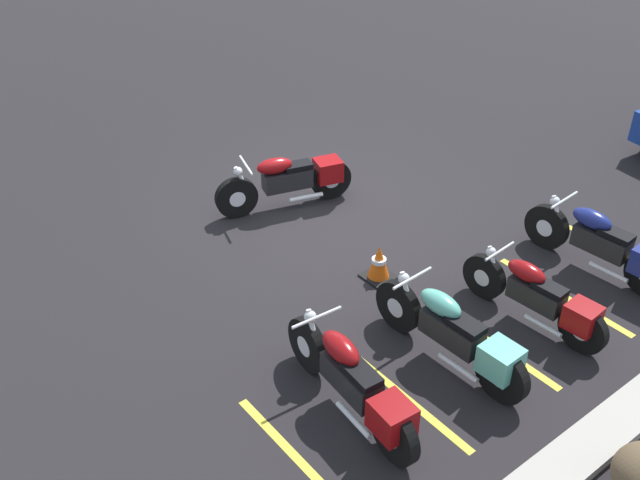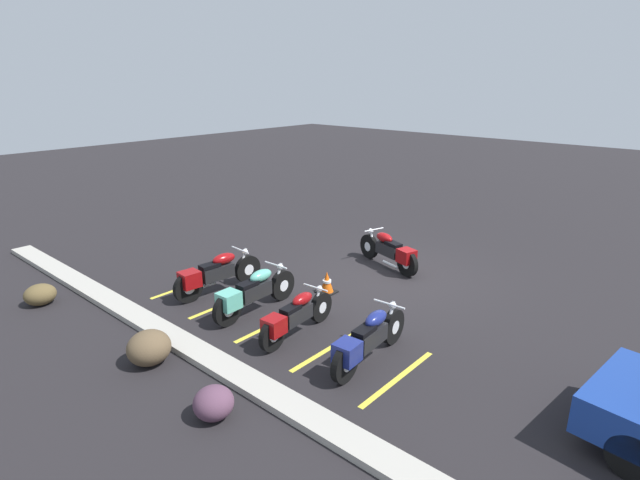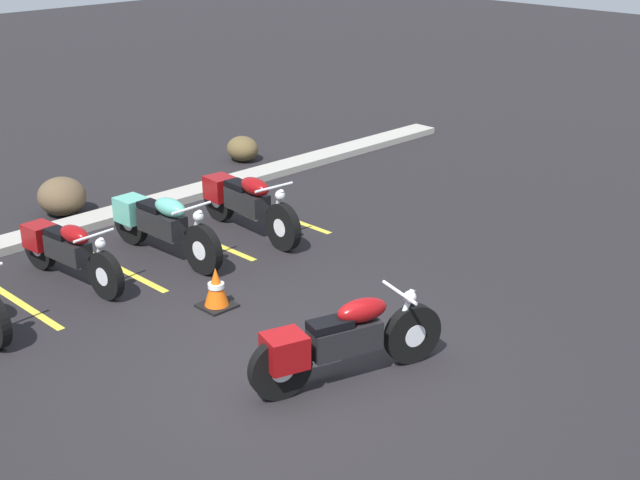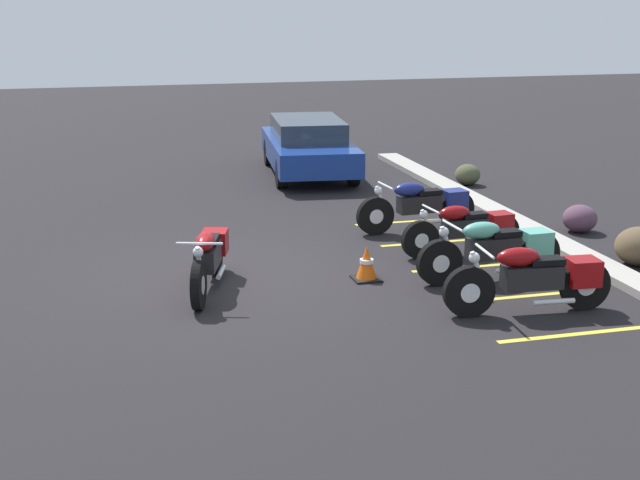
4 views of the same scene
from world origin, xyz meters
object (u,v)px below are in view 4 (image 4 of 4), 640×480
Objects in this scene: parked_bike_0 at (423,205)px; parked_bike_1 at (468,228)px; landscape_rock_1 at (468,175)px; traffic_cone at (367,264)px; parked_bike_2 at (497,248)px; motorcycle_maroon_featured at (209,257)px; landscape_rock_0 at (580,219)px; landscape_rock_3 at (640,246)px; parked_bike_3 at (537,278)px; car_blue at (308,145)px.

parked_bike_1 is at bearing 91.45° from parked_bike_0.
traffic_cone is at bearing -35.46° from landscape_rock_1.
motorcycle_maroon_featured is at bearing -11.77° from parked_bike_2.
landscape_rock_0 is 2.03m from landscape_rock_3.
traffic_cone reaches higher than landscape_rock_1.
landscape_rock_3 reaches higher than landscape_rock_0.
landscape_rock_3 is at bearing -144.52° from parked_bike_3.
parked_bike_0 is at bearing -34.79° from landscape_rock_1.
landscape_rock_0 is (-2.13, 2.62, -0.23)m from parked_bike_2.
parked_bike_2 is 8.49m from car_blue.
parked_bike_2 is at bearing 86.17° from parked_bike_0.
parked_bike_0 is 3.70× the size of landscape_rock_0.
motorcycle_maroon_featured is 6.90m from landscape_rock_0.
landscape_rock_0 is at bearing -167.05° from parked_bike_1.
landscape_rock_0 is 1.07× the size of landscape_rock_1.
car_blue is at bearing -87.36° from parked_bike_2.
parked_bike_1 is (-0.67, 4.26, -0.03)m from motorcycle_maroon_featured.
parked_bike_3 is at bearing -37.64° from landscape_rock_0.
parked_bike_0 is 4.38m from parked_bike_3.
parked_bike_0 is 4.19m from landscape_rock_1.
car_blue reaches higher than parked_bike_0.
car_blue is 7.16m from landscape_rock_0.
parked_bike_3 is at bearing 82.83° from parked_bike_2.
parked_bike_2 is 3.75× the size of landscape_rock_0.
landscape_rock_0 is 1.17× the size of traffic_cone.
parked_bike_1 is at bearing -23.92° from landscape_rock_1.
parked_bike_2 reaches higher than motorcycle_maroon_featured.
parked_bike_2 is at bearing 97.17° from motorcycle_maroon_featured.
parked_bike_3 reaches higher than parked_bike_2.
parked_bike_2 is at bearing 79.86° from parked_bike_1.
car_blue is (-9.88, -0.60, 0.20)m from parked_bike_3.
landscape_rock_1 is (-3.44, 2.39, -0.24)m from parked_bike_0.
landscape_rock_1 is (-5.70, 6.49, -0.23)m from motorcycle_maroon_featured.
traffic_cone is (-1.91, -1.72, -0.24)m from parked_bike_3.
parked_bike_2 is 1.92m from traffic_cone.
parked_bike_0 is at bearing -88.69° from parked_bike_1.
landscape_rock_0 is (-3.56, 2.74, -0.23)m from parked_bike_3.
parked_bike_2 reaches higher than traffic_cone.
parked_bike_0 is 0.98× the size of parked_bike_3.
parked_bike_3 is (1.42, -0.12, 0.00)m from parked_bike_2.
parked_bike_3 is 2.58m from traffic_cone.
car_blue is at bearing 172.02° from traffic_cone.
landscape_rock_0 is 0.79× the size of landscape_rock_3.
motorcycle_maroon_featured is 3.84× the size of landscape_rock_1.
landscape_rock_1 is at bearing -129.02° from parked_bike_0.
motorcycle_maroon_featured is at bearing 24.65° from parked_bike_0.
parked_bike_0 is 2.77m from landscape_rock_0.
car_blue is at bearing -123.72° from landscape_rock_1.
parked_bike_3 is 4.44× the size of traffic_cone.
parked_bike_0 reaches higher than motorcycle_maroon_featured.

